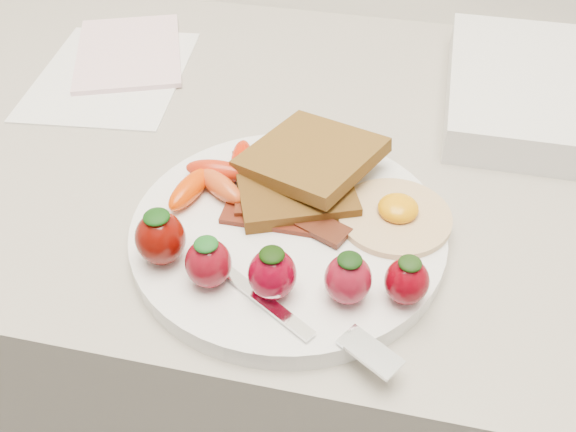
# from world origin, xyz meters

# --- Properties ---
(counter) EXTENTS (2.00, 0.60, 0.90)m
(counter) POSITION_xyz_m (0.00, 1.70, 0.45)
(counter) COLOR gray
(counter) RESTS_ON ground
(plate) EXTENTS (0.27, 0.27, 0.02)m
(plate) POSITION_xyz_m (0.00, 1.55, 0.91)
(plate) COLOR white
(plate) RESTS_ON counter
(toast_lower) EXTENTS (0.13, 0.13, 0.01)m
(toast_lower) POSITION_xyz_m (-0.00, 1.59, 0.93)
(toast_lower) COLOR #40290E
(toast_lower) RESTS_ON plate
(toast_upper) EXTENTS (0.14, 0.14, 0.03)m
(toast_upper) POSITION_xyz_m (0.01, 1.62, 0.94)
(toast_upper) COLOR #3F280C
(toast_upper) RESTS_ON toast_lower
(fried_egg) EXTENTS (0.10, 0.10, 0.02)m
(fried_egg) POSITION_xyz_m (0.09, 1.58, 0.92)
(fried_egg) COLOR beige
(fried_egg) RESTS_ON plate
(bacon_strips) EXTENTS (0.11, 0.06, 0.01)m
(bacon_strips) POSITION_xyz_m (0.00, 1.56, 0.92)
(bacon_strips) COLOR #502210
(bacon_strips) RESTS_ON plate
(baby_carrots) EXTENTS (0.07, 0.11, 0.02)m
(baby_carrots) POSITION_xyz_m (-0.07, 1.59, 0.93)
(baby_carrots) COLOR red
(baby_carrots) RESTS_ON plate
(strawberries) EXTENTS (0.23, 0.05, 0.05)m
(strawberries) POSITION_xyz_m (-0.00, 1.48, 0.94)
(strawberries) COLOR #5A0802
(strawberries) RESTS_ON plate
(fork) EXTENTS (0.16, 0.09, 0.00)m
(fork) POSITION_xyz_m (0.04, 1.45, 0.92)
(fork) COLOR white
(fork) RESTS_ON plate
(paper_sheet) EXTENTS (0.19, 0.24, 0.00)m
(paper_sheet) POSITION_xyz_m (-0.27, 1.78, 0.90)
(paper_sheet) COLOR white
(paper_sheet) RESTS_ON counter
(notepad) EXTENTS (0.18, 0.21, 0.01)m
(notepad) POSITION_xyz_m (-0.26, 1.83, 0.91)
(notepad) COLOR silver
(notepad) RESTS_ON paper_sheet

